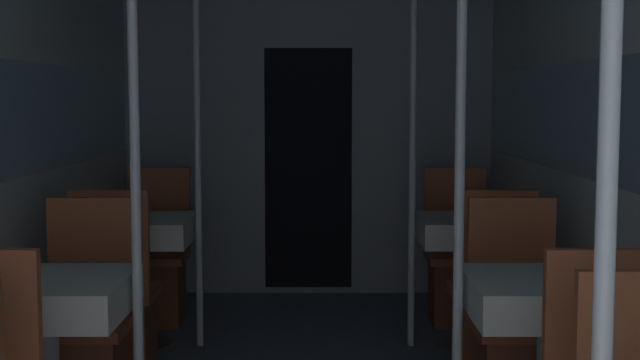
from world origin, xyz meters
TOP-DOWN VIEW (x-y plane):
  - wall_right at (1.37, 2.60)m, footprint 0.05×8.00m
  - bulkhead_far at (0.00, 5.52)m, footprint 2.68×0.09m
  - dining_table_left_1 at (-0.97, 2.34)m, footprint 0.63×0.63m
  - chair_left_far_1 at (-0.97, 2.89)m, footprint 0.40×0.40m
  - support_pole_left_1 at (-0.62, 2.34)m, footprint 0.04×0.04m
  - dining_table_left_2 at (-0.97, 4.08)m, footprint 0.63×0.63m
  - chair_left_near_2 at (-0.97, 3.53)m, footprint 0.40×0.40m
  - chair_left_far_2 at (-0.97, 4.62)m, footprint 0.40×0.40m
  - support_pole_left_2 at (-0.62, 4.08)m, footprint 0.04×0.04m
  - support_pole_right_0 at (0.62, 0.60)m, footprint 0.04×0.04m
  - dining_table_right_1 at (0.97, 2.34)m, footprint 0.63×0.63m
  - chair_right_far_1 at (0.97, 2.89)m, footprint 0.40×0.40m
  - support_pole_right_1 at (0.62, 2.34)m, footprint 0.04×0.04m
  - dining_table_right_2 at (0.97, 4.08)m, footprint 0.63×0.63m
  - chair_right_near_2 at (0.97, 3.53)m, footprint 0.40×0.40m
  - chair_right_far_2 at (0.97, 4.62)m, footprint 0.40×0.40m
  - support_pole_right_2 at (0.62, 4.08)m, footprint 0.04×0.04m

SIDE VIEW (x-z plane):
  - chair_left_far_1 at x=-0.97m, z-range -0.19..0.80m
  - chair_left_near_2 at x=-0.97m, z-range -0.19..0.80m
  - chair_left_far_2 at x=-0.97m, z-range -0.19..0.80m
  - chair_right_far_1 at x=0.97m, z-range -0.19..0.80m
  - chair_right_near_2 at x=0.97m, z-range -0.19..0.80m
  - chair_right_far_2 at x=0.97m, z-range -0.19..0.80m
  - dining_table_left_1 at x=-0.97m, z-range 0.26..1.02m
  - dining_table_left_2 at x=-0.97m, z-range 0.26..1.02m
  - dining_table_right_1 at x=0.97m, z-range 0.26..1.02m
  - dining_table_right_2 at x=0.97m, z-range 0.26..1.02m
  - bulkhead_far at x=0.00m, z-range 0.00..2.20m
  - support_pole_left_1 at x=-0.62m, z-range 0.00..2.21m
  - support_pole_left_2 at x=-0.62m, z-range 0.00..2.21m
  - support_pole_right_0 at x=0.62m, z-range 0.00..2.21m
  - support_pole_right_1 at x=0.62m, z-range 0.00..2.21m
  - support_pole_right_2 at x=0.62m, z-range 0.00..2.21m
  - wall_right at x=1.37m, z-range 0.03..2.24m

